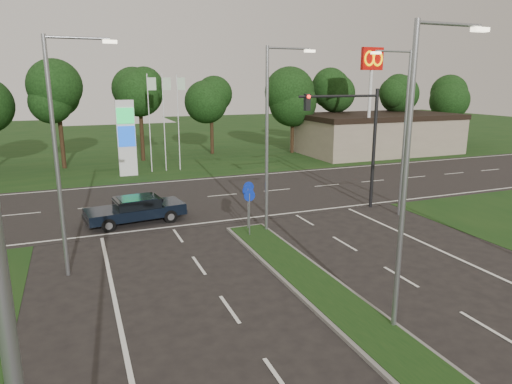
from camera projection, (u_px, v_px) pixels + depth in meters
name	position (u px, v px, depth m)	size (l,w,h in m)	color
verge_far	(141.00, 141.00, 57.96)	(160.00, 50.00, 0.02)	black
cross_road	(208.00, 197.00, 29.98)	(160.00, 12.00, 0.02)	black
median_kerb	(417.00, 370.00, 11.91)	(2.00, 26.00, 0.12)	slate
commercial_building	(377.00, 134.00, 48.25)	(16.00, 9.00, 4.00)	gray
streetlight_median_near	(412.00, 166.00, 12.89)	(2.53, 0.22, 9.00)	gray
streetlight_median_far	(271.00, 131.00, 21.92)	(2.53, 0.22, 9.00)	gray
streetlight_left_near	(35.00, 344.00, 4.13)	(2.53, 0.22, 9.00)	gray
streetlight_left_far	(61.00, 146.00, 16.77)	(2.53, 0.22, 9.00)	gray
streetlight_right_far	(402.00, 125.00, 24.72)	(2.53, 0.22, 9.00)	gray
traffic_signal	(356.00, 131.00, 26.05)	(5.10, 0.42, 7.00)	black
median_signs	(249.00, 199.00, 22.71)	(1.16, 1.76, 2.38)	gray
gas_pylon	(129.00, 136.00, 36.03)	(5.80, 1.26, 8.00)	silver
mcdonalds_sign	(371.00, 75.00, 41.76)	(2.20, 0.47, 10.40)	silver
treeline_far	(160.00, 88.00, 42.78)	(6.00, 6.00, 9.90)	black
navy_sedan	(136.00, 209.00, 24.36)	(5.27, 2.69, 1.39)	black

